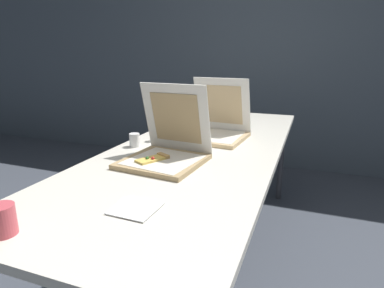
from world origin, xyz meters
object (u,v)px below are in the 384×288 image
at_px(cup_white_mid, 156,135).
at_px(cup_white_near_center, 135,140).
at_px(pizza_box_middle, 216,130).
at_px(cup_white_far, 196,124).
at_px(pizza_box_front, 166,151).
at_px(napkin_pile, 135,208).
at_px(table, 199,154).
at_px(cup_printed_front, 2,220).

height_order(cup_white_mid, cup_white_near_center, same).
height_order(pizza_box_middle, cup_white_far, pizza_box_middle).
xyz_separation_m(cup_white_mid, cup_white_near_center, (-0.06, -0.14, 0.00)).
distance_m(pizza_box_front, cup_white_mid, 0.38).
xyz_separation_m(pizza_box_front, napkin_pile, (0.10, -0.47, -0.05)).
bearing_deg(napkin_pile, table, 93.26).
bearing_deg(cup_printed_front, cup_white_near_center, 96.88).
bearing_deg(cup_white_near_center, cup_printed_front, -83.12).
distance_m(cup_white_far, cup_white_near_center, 0.55).
bearing_deg(cup_white_far, cup_white_near_center, -107.46).
distance_m(pizza_box_front, cup_white_far, 0.71).
distance_m(table, cup_white_mid, 0.29).
distance_m(cup_white_mid, cup_white_far, 0.39).
bearing_deg(cup_white_mid, napkin_pile, -67.94).
relative_size(pizza_box_middle, napkin_pile, 2.35).
relative_size(cup_white_near_center, napkin_pile, 0.46).
bearing_deg(cup_white_mid, cup_white_near_center, -111.09).
distance_m(table, cup_white_near_center, 0.36).
height_order(cup_white_near_center, cup_printed_front, cup_printed_front).
bearing_deg(cup_printed_front, cup_white_mid, 92.91).
height_order(cup_printed_front, napkin_pile, cup_printed_front).
bearing_deg(cup_white_far, cup_printed_front, -92.22).
xyz_separation_m(pizza_box_middle, cup_white_near_center, (-0.36, -0.34, -0.02)).
relative_size(pizza_box_front, napkin_pile, 2.36).
relative_size(pizza_box_middle, cup_white_near_center, 5.13).
xyz_separation_m(pizza_box_front, cup_white_near_center, (-0.27, 0.17, -0.02)).
bearing_deg(pizza_box_middle, cup_white_mid, -143.30).
relative_size(pizza_box_front, cup_white_far, 5.16).
relative_size(cup_white_near_center, cup_printed_front, 0.84).
xyz_separation_m(cup_white_mid, napkin_pile, (0.32, -0.79, -0.03)).
height_order(pizza_box_front, cup_white_far, pizza_box_front).
bearing_deg(cup_printed_front, pizza_box_front, 77.60).
distance_m(cup_white_near_center, napkin_pile, 0.74).
height_order(pizza_box_middle, cup_printed_front, pizza_box_middle).
bearing_deg(pizza_box_front, table, 83.98).
bearing_deg(table, pizza_box_middle, 80.75).
bearing_deg(cup_printed_front, cup_white_far, 87.78).
bearing_deg(pizza_box_front, cup_white_mid, 129.05).
xyz_separation_m(cup_white_mid, cup_printed_front, (0.05, -1.05, 0.01)).
bearing_deg(napkin_pile, cup_white_far, 100.19).
bearing_deg(cup_white_mid, pizza_box_middle, 31.81).
height_order(pizza_box_front, pizza_box_middle, pizza_box_front).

